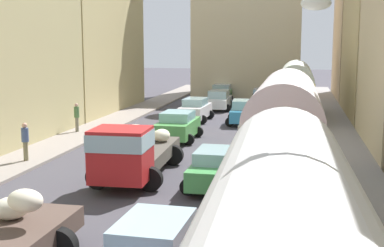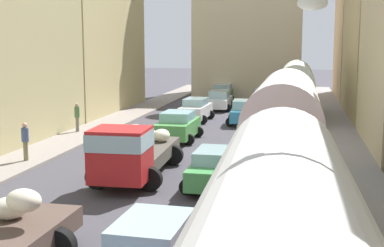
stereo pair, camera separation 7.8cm
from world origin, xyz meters
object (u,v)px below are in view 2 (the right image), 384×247
Objects in this scene: parked_bus_1 at (285,127)px; streetlamp_near at (384,161)px; pedestrian_0 at (77,116)px; cargo_truck_1 at (132,151)px; car_5 at (215,168)px; car_7 at (263,97)px; parked_bus_2 at (296,88)px; pedestrian_2 at (25,140)px; car_2 at (219,100)px; car_0 at (178,126)px; car_6 at (245,112)px; car_3 at (223,92)px; car_1 at (196,110)px.

parked_bus_1 is 11.19m from streetlamp_near.
cargo_truck_1 is at bearing -55.63° from pedestrian_0.
car_7 reaches higher than car_5.
parked_bus_2 is 18.89m from car_5.
pedestrian_2 is at bearing 135.22° from streetlamp_near.
pedestrian_2 reaches higher than car_2.
parked_bus_2 is (0.27, 18.59, -0.15)m from parked_bus_1.
car_0 is at bearing 111.36° from car_5.
car_7 is at bearing 89.96° from car_5.
parked_bus_2 reaches higher than car_7.
streetlamp_near is at bearing -55.80° from pedestrian_0.
pedestrian_0 reaches higher than car_0.
car_2 is 22.71m from car_5.
car_5 is at bearing -44.82° from pedestrian_0.
car_6 reaches higher than car_2.
pedestrian_2 is at bearing 166.58° from car_5.
car_7 is at bearing -48.02° from car_3.
pedestrian_2 is (0.89, -7.61, 0.01)m from pedestrian_0.
streetlamp_near is (7.75, -19.87, 2.88)m from car_0.
streetlamp_near is (8.27, -40.90, 2.95)m from car_3.
car_1 is 0.93× the size of car_2.
car_3 is at bearing 96.03° from car_2.
pedestrian_0 is at bearing 96.64° from pedestrian_2.
car_5 is 12.11m from streetlamp_near.
streetlamp_near is at bearing -55.94° from cargo_truck_1.
pedestrian_2 is 0.30× the size of streetlamp_near.
parked_bus_1 is at bearing -84.32° from car_7.
cargo_truck_1 is (-5.83, 0.18, -1.16)m from parked_bus_1.
car_2 is 34.38m from streetlamp_near.
car_6 is 0.61× the size of streetlamp_near.
car_2 is (-6.04, 3.86, -1.44)m from parked_bus_2.
car_6 is at bearing 79.44° from cargo_truck_1.
parked_bus_1 is at bearing 98.86° from streetlamp_near.
cargo_truck_1 reaches higher than pedestrian_0.
pedestrian_2 is 18.75m from streetlamp_near.
car_3 is (-0.79, 7.47, -0.04)m from car_2.
parked_bus_2 reaches higher than pedestrian_0.
car_1 is at bearing 92.23° from cargo_truck_1.
car_6 reaches higher than car_7.
cargo_truck_1 reaches higher than car_1.
car_2 is 7.52m from car_3.
cargo_truck_1 is at bearing 124.06° from streetlamp_near.
car_0 is (-6.31, -9.70, -1.40)m from parked_bus_2.
parked_bus_2 is at bearing 44.31° from car_6.
car_7 is at bearing 112.25° from parked_bus_2.
car_7 is at bearing 87.39° from car_6.
pedestrian_0 is (-12.62, -8.88, -1.15)m from parked_bus_2.
car_6 is 10.04m from car_7.
car_5 is at bearing -13.42° from pedestrian_2.
parked_bus_2 is 7.31m from car_2.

